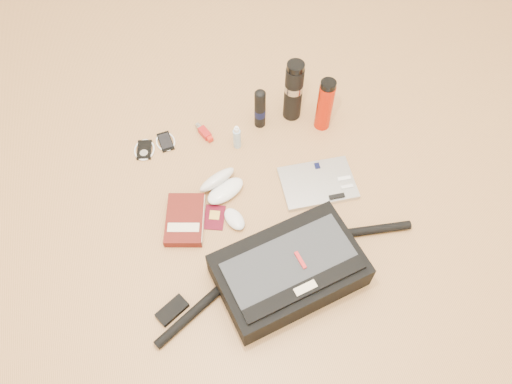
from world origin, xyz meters
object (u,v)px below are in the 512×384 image
thermos_red (325,105)px  laptop (318,183)px  thermos_black (294,91)px  messenger_bag (288,271)px  book (185,220)px

thermos_red → laptop: bearing=-112.7°
thermos_black → thermos_red: size_ratio=1.15×
messenger_bag → thermos_red: size_ratio=3.93×
messenger_bag → thermos_black: size_ratio=3.42×
laptop → book: size_ratio=1.23×
thermos_black → messenger_bag: bearing=-109.2°
laptop → thermos_black: thermos_black is taller
messenger_bag → laptop: size_ratio=3.35×
book → thermos_black: size_ratio=0.83×
laptop → thermos_black: bearing=92.2°
messenger_bag → book: messenger_bag is taller
thermos_black → thermos_red: 0.14m
book → thermos_red: (0.67, 0.31, 0.11)m
messenger_bag → thermos_red: thermos_red is taller
laptop → book: book is taller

